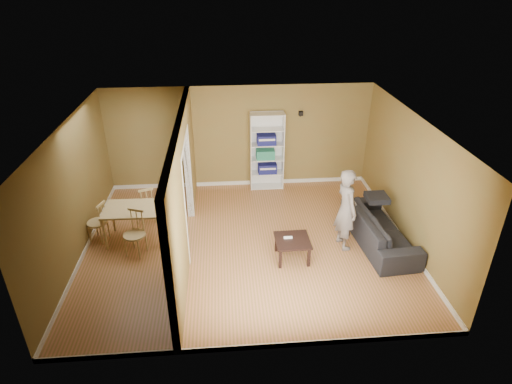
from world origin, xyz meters
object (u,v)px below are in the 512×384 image
(dining_table, at_px, (134,211))
(chair_near, at_px, (134,234))
(chair_left, at_px, (97,221))
(chair_far, at_px, (146,204))
(person, at_px, (347,203))
(sofa, at_px, (380,224))
(coffee_table, at_px, (293,242))
(bookshelf, at_px, (267,151))

(dining_table, relative_size, chair_near, 1.27)
(chair_left, distance_m, chair_near, 1.02)
(dining_table, height_order, chair_far, chair_far)
(chair_far, bearing_deg, person, 139.52)
(sofa, distance_m, person, 0.95)
(dining_table, xyz_separation_m, chair_far, (0.13, 0.65, -0.21))
(person, xyz_separation_m, coffee_table, (-1.10, -0.36, -0.63))
(sofa, distance_m, chair_near, 4.90)
(dining_table, bearing_deg, bookshelf, 36.98)
(sofa, relative_size, chair_far, 2.48)
(chair_far, bearing_deg, chair_left, 11.00)
(person, bearing_deg, coffee_table, 96.25)
(chair_near, bearing_deg, person, 19.55)
(chair_far, bearing_deg, sofa, 142.59)
(bookshelf, distance_m, coffee_table, 3.22)
(bookshelf, distance_m, chair_near, 4.01)
(bookshelf, bearing_deg, chair_left, -149.55)
(sofa, bearing_deg, chair_far, 71.80)
(coffee_table, bearing_deg, sofa, 12.40)
(chair_near, height_order, chair_far, chair_near)
(coffee_table, distance_m, dining_table, 3.27)
(chair_left, xyz_separation_m, chair_far, (0.90, 0.62, 0.01))
(person, distance_m, chair_near, 4.18)
(bookshelf, bearing_deg, person, -65.49)
(chair_left, bearing_deg, chair_near, 73.60)
(person, distance_m, coffee_table, 1.31)
(sofa, bearing_deg, person, 89.31)
(sofa, height_order, coffee_table, sofa)
(coffee_table, xyz_separation_m, dining_table, (-3.12, 0.94, 0.29))
(bookshelf, bearing_deg, chair_far, -150.99)
(person, bearing_deg, bookshelf, 12.71)
(coffee_table, xyz_separation_m, chair_near, (-3.05, 0.41, 0.10))
(bookshelf, distance_m, dining_table, 3.70)
(coffee_table, height_order, chair_near, chair_near)
(bookshelf, distance_m, chair_left, 4.34)
(bookshelf, relative_size, chair_near, 2.11)
(dining_table, height_order, chair_near, chair_near)
(bookshelf, relative_size, coffee_table, 3.01)
(coffee_table, distance_m, chair_far, 3.39)
(person, xyz_separation_m, chair_near, (-4.14, 0.05, -0.53))
(person, bearing_deg, chair_left, 71.21)
(sofa, xyz_separation_m, chair_far, (-4.85, 1.18, 0.03))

